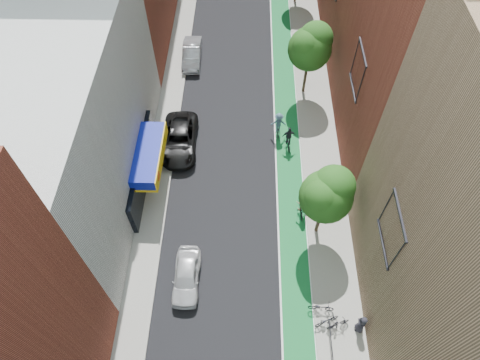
# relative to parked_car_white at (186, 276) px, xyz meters

# --- Properties ---
(bike_lane) EXTENTS (2.00, 68.00, 0.01)m
(bike_lane) POSITION_rel_parked_car_white_xyz_m (7.00, 19.82, -0.70)
(bike_lane) COLOR #12682F
(bike_lane) RESTS_ON ground
(sidewalk_left) EXTENTS (2.00, 68.00, 0.15)m
(sidewalk_left) POSITION_rel_parked_car_white_xyz_m (-3.00, 19.82, -0.63)
(sidewalk_left) COLOR gray
(sidewalk_left) RESTS_ON ground
(sidewalk_right) EXTENTS (3.00, 68.00, 0.15)m
(sidewalk_right) POSITION_rel_parked_car_white_xyz_m (9.50, 19.82, -0.63)
(sidewalk_right) COLOR gray
(sidewalk_right) RESTS_ON ground
(building_left_white) EXTENTS (8.00, 20.00, 12.00)m
(building_left_white) POSITION_rel_parked_car_white_xyz_m (-8.00, 7.82, 5.30)
(building_left_white) COLOR silver
(building_left_white) RESTS_ON ground
(tree_near) EXTENTS (3.40, 3.36, 6.42)m
(tree_near) POSITION_rel_parked_car_white_xyz_m (8.65, 3.84, 3.95)
(tree_near) COLOR #332619
(tree_near) RESTS_ON ground
(tree_mid) EXTENTS (3.55, 3.53, 6.74)m
(tree_mid) POSITION_rel_parked_car_white_xyz_m (8.65, 17.84, 4.19)
(tree_mid) COLOR #332619
(tree_mid) RESTS_ON ground
(parked_car_white) EXTENTS (1.67, 4.12, 1.40)m
(parked_car_white) POSITION_rel_parked_car_white_xyz_m (0.00, 0.00, 0.00)
(parked_car_white) COLOR silver
(parked_car_white) RESTS_ON ground
(parked_car_black) EXTENTS (2.75, 5.76, 1.59)m
(parked_car_black) POSITION_rel_parked_car_white_xyz_m (-1.60, 11.36, 0.09)
(parked_car_black) COLOR black
(parked_car_black) RESTS_ON ground
(parked_car_silver) EXTENTS (1.71, 4.67, 1.53)m
(parked_car_silver) POSITION_rel_parked_car_white_xyz_m (-1.56, 21.92, 0.06)
(parked_car_silver) COLOR #9CA0A5
(parked_car_silver) RESTS_ON ground
(cyclist_lane_near) EXTENTS (0.86, 1.76, 2.06)m
(cyclist_lane_near) POSITION_rel_parked_car_white_xyz_m (7.63, 5.37, 0.17)
(cyclist_lane_near) COLOR black
(cyclist_lane_near) RESTS_ON ground
(cyclist_lane_mid) EXTENTS (1.05, 1.61, 2.08)m
(cyclist_lane_mid) POSITION_rel_parked_car_white_xyz_m (6.98, 11.50, 0.12)
(cyclist_lane_mid) COLOR black
(cyclist_lane_mid) RESTS_ON ground
(cyclist_lane_far) EXTENTS (1.23, 1.50, 2.22)m
(cyclist_lane_far) POSITION_rel_parked_car_white_xyz_m (6.20, 12.84, 0.36)
(cyclist_lane_far) COLOR black
(cyclist_lane_far) RESTS_ON ground
(parked_bike_near) EXTENTS (1.67, 1.13, 0.83)m
(parked_bike_near) POSITION_rel_parked_car_white_xyz_m (8.67, -2.56, -0.14)
(parked_bike_near) COLOR black
(parked_bike_near) RESTS_ON sidewalk_right
(parked_bike_mid) EXTENTS (1.53, 0.92, 0.89)m
(parked_bike_mid) POSITION_rel_parked_car_white_xyz_m (9.33, -2.75, -0.11)
(parked_bike_mid) COLOR black
(parked_bike_mid) RESTS_ON sidewalk_right
(parked_bike_far) EXTENTS (1.61, 0.66, 0.83)m
(parked_bike_far) POSITION_rel_parked_car_white_xyz_m (8.40, -1.77, -0.14)
(parked_bike_far) COLOR black
(parked_bike_far) RESTS_ON sidewalk_right
(pedestrian) EXTENTS (0.63, 0.88, 1.67)m
(pedestrian) POSITION_rel_parked_car_white_xyz_m (10.60, -2.87, 0.28)
(pedestrian) COLOR black
(pedestrian) RESTS_ON sidewalk_right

